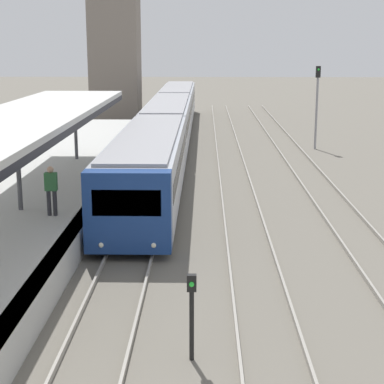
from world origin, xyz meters
name	(u,v)px	position (x,y,z in m)	size (l,w,h in m)	color
platform_canopy	(17,122)	(-3.94, 13.48, 4.01)	(4.00, 24.65, 3.16)	beige
person_on_platform	(51,188)	(-2.72, 12.74, 1.92)	(0.40, 0.22, 1.66)	#2D2D33
train_near	(168,122)	(0.00, 33.06, 1.63)	(2.70, 44.43, 2.93)	navy
signal_post_near	(192,308)	(2.08, 4.72, 1.18)	(0.20, 0.21, 1.92)	black
signal_mast_far	(317,98)	(9.33, 32.60, 3.24)	(0.28, 0.29, 5.17)	gray
distant_domed_building	(115,48)	(-5.57, 49.70, 6.12)	(4.19, 4.19, 12.85)	slate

